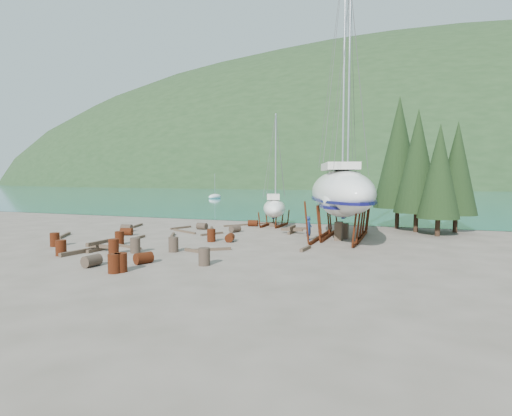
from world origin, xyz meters
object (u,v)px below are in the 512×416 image
(large_sailboat_near, at_px, (341,192))
(small_sailboat_shore, at_px, (274,208))
(large_sailboat_far, at_px, (346,197))
(worker, at_px, (309,228))

(large_sailboat_near, bearing_deg, small_sailboat_shore, 121.95)
(large_sailboat_far, height_order, worker, large_sailboat_far)
(large_sailboat_near, xyz_separation_m, small_sailboat_shore, (-6.96, 5.88, -1.71))
(small_sailboat_shore, xyz_separation_m, worker, (5.01, -7.39, -0.86))
(small_sailboat_shore, relative_size, worker, 6.06)
(large_sailboat_far, relative_size, worker, 10.79)
(small_sailboat_shore, bearing_deg, large_sailboat_far, -53.27)
(large_sailboat_near, height_order, small_sailboat_shore, large_sailboat_near)
(large_sailboat_near, bearing_deg, large_sailboat_far, 54.77)
(large_sailboat_far, bearing_deg, worker, -135.36)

